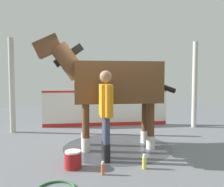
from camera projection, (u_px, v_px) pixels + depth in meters
ground_plane at (111, 145)px, 5.82m from camera, size 16.00×16.00×0.02m
wet_patch at (117, 147)px, 5.62m from camera, size 2.55×2.55×0.00m
barrier_wall at (106, 109)px, 8.00m from camera, size 0.51×4.19×1.21m
roof_post_near at (12, 86)px, 7.00m from camera, size 0.16×0.16×2.80m
roof_post_far at (195, 85)px, 7.75m from camera, size 0.16×0.16×2.80m
horse at (112, 83)px, 5.50m from camera, size 1.12×3.31×2.61m
handler at (106, 108)px, 4.64m from camera, size 0.70×0.26×1.78m
wash_bucket at (73, 160)px, 4.28m from camera, size 0.31×0.31×0.32m
bottle_shampoo at (144, 162)px, 4.26m from camera, size 0.08×0.08×0.27m
bottle_spray at (103, 169)px, 3.99m from camera, size 0.06×0.06×0.23m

